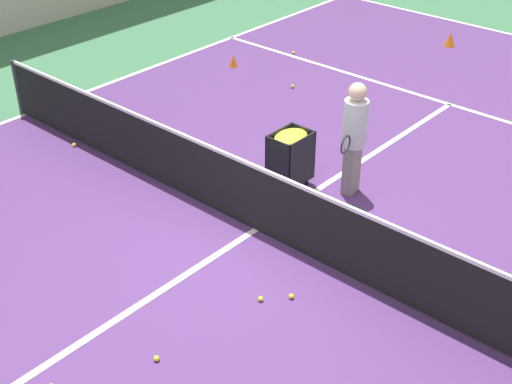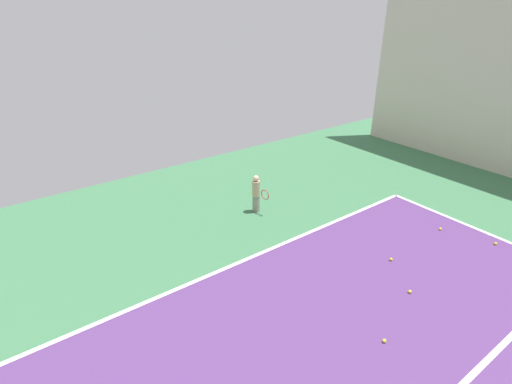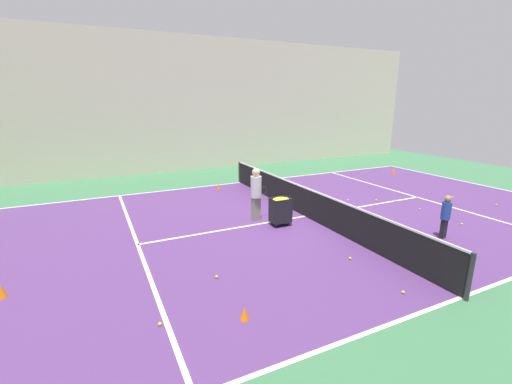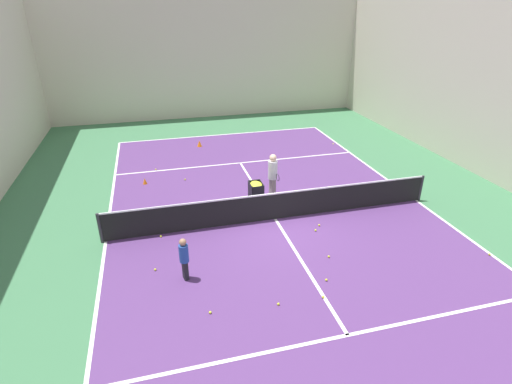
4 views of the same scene
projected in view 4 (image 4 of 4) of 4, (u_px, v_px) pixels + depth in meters
ground_plane at (275, 219)px, 14.32m from camera, size 33.12×33.12×0.00m
court_playing_area at (275, 219)px, 14.32m from camera, size 11.58×20.71×0.00m
line_baseline_far at (223, 135)px, 23.34m from camera, size 11.58×0.10×0.00m
line_sideline_left at (106, 242)px, 12.98m from camera, size 0.10×20.71×0.00m
line_sideline_right at (416, 201)px, 15.65m from camera, size 0.10×20.71×0.00m
line_service_near at (348, 335)px, 9.35m from camera, size 11.58×0.10×0.00m
line_service_far at (240, 163)px, 19.28m from camera, size 11.58×0.10×0.00m
line_centre_service at (275, 219)px, 14.31m from camera, size 0.10×11.39×0.00m
hall_enclosure_far at (208, 59)px, 25.45m from camera, size 19.99×0.15×7.49m
tennis_net at (276, 206)px, 14.08m from camera, size 11.88×0.10×1.06m
coach_at_net at (273, 173)px, 15.47m from camera, size 0.40×0.70×1.82m
child_midcourt at (184, 256)px, 10.94m from camera, size 0.31×0.31×1.31m
ball_cart at (256, 189)px, 15.02m from camera, size 0.48×0.64×0.95m
training_cone_1 at (199, 143)px, 21.39m from camera, size 0.25×0.25×0.33m
training_cone_2 at (145, 181)px, 17.02m from camera, size 0.19×0.19×0.27m
training_cone_3 at (377, 184)px, 16.65m from camera, size 0.17×0.17×0.33m
tennis_ball_1 at (333, 144)px, 21.75m from camera, size 0.07×0.07×0.07m
tennis_ball_2 at (161, 236)px, 13.21m from camera, size 0.07×0.07×0.07m
tennis_ball_4 at (319, 225)px, 13.87m from camera, size 0.07×0.07×0.07m
tennis_ball_5 at (323, 297)px, 10.51m from camera, size 0.07×0.07×0.07m
tennis_ball_6 at (127, 224)px, 13.96m from camera, size 0.07×0.07×0.07m
tennis_ball_7 at (178, 219)px, 14.29m from camera, size 0.07×0.07×0.07m
tennis_ball_9 at (185, 179)px, 17.41m from camera, size 0.07×0.07×0.07m
tennis_ball_10 at (329, 257)px, 12.17m from camera, size 0.07×0.07×0.07m
tennis_ball_12 at (210, 312)px, 9.99m from camera, size 0.07×0.07×0.07m
tennis_ball_13 at (489, 254)px, 12.28m from camera, size 0.07×0.07×0.07m
tennis_ball_14 at (326, 280)px, 11.15m from camera, size 0.07×0.07×0.07m
tennis_ball_16 at (156, 169)px, 18.45m from camera, size 0.07×0.07×0.07m
tennis_ball_18 at (316, 230)px, 13.56m from camera, size 0.07×0.07×0.07m
tennis_ball_19 at (155, 270)px, 11.58m from camera, size 0.07×0.07×0.07m
tennis_ball_20 at (278, 304)px, 10.27m from camera, size 0.07×0.07×0.07m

